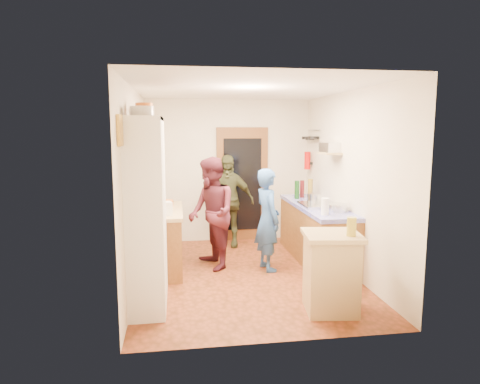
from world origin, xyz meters
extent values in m
cube|color=brown|center=(0.00, 0.00, -0.01)|extent=(3.00, 4.00, 0.02)
cube|color=silver|center=(0.00, 0.00, 2.61)|extent=(3.00, 4.00, 0.02)
cube|color=silver|center=(0.00, 2.01, 1.30)|extent=(3.00, 0.02, 2.60)
cube|color=silver|center=(0.00, -2.01, 1.30)|extent=(3.00, 0.02, 2.60)
cube|color=silver|center=(-1.51, 0.00, 1.30)|extent=(0.02, 4.00, 2.60)
cube|color=silver|center=(1.51, 0.00, 1.30)|extent=(0.02, 4.00, 2.60)
cube|color=brown|center=(0.25, 1.97, 1.05)|extent=(0.95, 0.06, 2.10)
cube|color=black|center=(0.25, 1.94, 1.05)|extent=(0.70, 0.02, 1.70)
cube|color=white|center=(-1.30, -0.80, 1.10)|extent=(0.40, 1.20, 2.20)
cube|color=white|center=(-1.30, -0.80, 2.18)|extent=(0.40, 1.14, 0.04)
cylinder|color=white|center=(-1.30, -1.10, 2.25)|extent=(0.25, 0.25, 0.10)
cylinder|color=orange|center=(-1.30, -0.79, 2.28)|extent=(0.20, 0.20, 0.16)
cylinder|color=orange|center=(-1.30, -0.39, 2.27)|extent=(0.16, 0.16, 0.14)
cube|color=brown|center=(-1.20, 0.45, 0.42)|extent=(0.60, 1.40, 0.85)
cube|color=tan|center=(-1.20, 0.45, 0.88)|extent=(0.64, 1.44, 0.05)
cube|color=white|center=(-1.15, -0.01, 0.99)|extent=(0.27, 0.21, 0.18)
cylinder|color=white|center=(-1.25, 0.36, 0.99)|extent=(0.17, 0.17, 0.18)
cylinder|color=orange|center=(-1.12, 0.67, 0.95)|extent=(0.22, 0.22, 0.10)
cube|color=tan|center=(-1.18, 0.97, 0.91)|extent=(0.35, 0.30, 0.02)
cube|color=brown|center=(1.20, 0.50, 0.42)|extent=(0.60, 2.20, 0.84)
cube|color=#100CBE|center=(1.20, 0.50, 0.87)|extent=(0.62, 2.22, 0.06)
cube|color=silver|center=(1.20, 0.36, 0.92)|extent=(0.55, 0.58, 0.04)
cylinder|color=silver|center=(1.15, 0.47, 1.01)|extent=(0.22, 0.22, 0.14)
cylinder|color=#143F14|center=(1.05, 1.10, 1.05)|extent=(0.08, 0.08, 0.31)
cylinder|color=#591419|center=(1.18, 1.23, 1.05)|extent=(0.08, 0.08, 0.30)
cylinder|color=olive|center=(1.31, 1.18, 1.06)|extent=(0.09, 0.09, 0.32)
cylinder|color=white|center=(1.05, -0.30, 1.02)|extent=(0.12, 0.12, 0.23)
cylinder|color=silver|center=(1.30, -0.09, 0.96)|extent=(0.32, 0.32, 0.11)
cube|color=tan|center=(0.76, -1.36, 0.43)|extent=(0.62, 0.62, 0.86)
cube|color=tan|center=(0.76, -1.36, 0.89)|extent=(0.70, 0.70, 0.05)
cube|color=white|center=(0.72, -1.30, 0.90)|extent=(0.38, 0.32, 0.02)
cylinder|color=#AD9E2D|center=(0.92, -1.50, 1.01)|extent=(0.12, 0.12, 0.21)
cylinder|color=silver|center=(1.46, 1.52, 2.05)|extent=(0.02, 0.65, 0.02)
cylinder|color=black|center=(1.40, 1.35, 1.92)|extent=(0.18, 0.18, 0.05)
cylinder|color=black|center=(1.40, 1.55, 1.90)|extent=(0.16, 0.16, 0.05)
cylinder|color=black|center=(1.40, 1.75, 1.91)|extent=(0.17, 0.17, 0.05)
cube|color=tan|center=(1.37, 0.45, 1.70)|extent=(0.26, 0.42, 0.03)
cube|color=silver|center=(1.37, 0.45, 1.79)|extent=(0.27, 0.33, 0.15)
cube|color=black|center=(1.47, 1.70, 1.45)|extent=(0.06, 0.10, 0.04)
cylinder|color=red|center=(1.41, 1.70, 1.50)|extent=(0.11, 0.11, 0.32)
cube|color=gold|center=(-1.48, -1.55, 2.05)|extent=(0.03, 0.25, 0.30)
imported|color=#2C5499|center=(0.39, 0.17, 0.75)|extent=(0.47, 0.61, 1.50)
imported|color=#491A25|center=(-0.44, 0.42, 0.83)|extent=(0.81, 0.94, 1.67)
imported|color=#383A21|center=(-0.08, 1.56, 0.81)|extent=(1.00, 0.54, 1.63)
camera|label=1|loc=(-0.95, -5.82, 2.06)|focal=32.00mm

